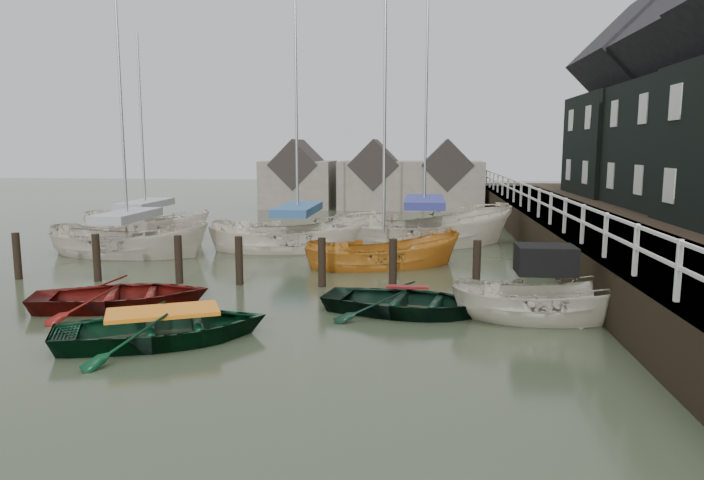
# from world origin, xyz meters

# --- Properties ---
(ground) EXTENTS (120.00, 120.00, 0.00)m
(ground) POSITION_xyz_m (0.00, 0.00, 0.00)
(ground) COLOR #2B3320
(ground) RESTS_ON ground
(pier) EXTENTS (3.04, 32.00, 2.70)m
(pier) POSITION_xyz_m (9.48, 10.00, 0.71)
(pier) COLOR black
(pier) RESTS_ON ground
(mooring_pilings) EXTENTS (13.72, 0.22, 1.80)m
(mooring_pilings) POSITION_xyz_m (-1.11, 3.00, 0.50)
(mooring_pilings) COLOR black
(mooring_pilings) RESTS_ON ground
(far_sheds) EXTENTS (14.00, 4.08, 4.39)m
(far_sheds) POSITION_xyz_m (0.83, 26.00, 1.86)
(far_sheds) COLOR #665B51
(far_sheds) RESTS_ON ground
(rowboat_red) EXTENTS (4.93, 4.17, 0.87)m
(rowboat_red) POSITION_xyz_m (-3.35, 0.17, 0.00)
(rowboat_red) COLOR #5C100D
(rowboat_red) RESTS_ON ground
(rowboat_green) EXTENTS (5.09, 4.50, 0.87)m
(rowboat_green) POSITION_xyz_m (-1.20, -2.36, 0.00)
(rowboat_green) COLOR black
(rowboat_green) RESTS_ON ground
(rowboat_dkgreen) EXTENTS (4.52, 3.60, 0.84)m
(rowboat_dkgreen) POSITION_xyz_m (3.67, 0.40, 0.00)
(rowboat_dkgreen) COLOR black
(rowboat_dkgreen) RESTS_ON ground
(motorboat) EXTENTS (4.21, 1.58, 2.51)m
(motorboat) POSITION_xyz_m (6.80, 0.12, 0.10)
(motorboat) COLOR #B9B49E
(motorboat) RESTS_ON ground
(sailboat_a) EXTENTS (6.42, 2.86, 11.89)m
(sailboat_a) POSITION_xyz_m (-6.65, 7.38, 0.07)
(sailboat_a) COLOR #BCB1A0
(sailboat_a) RESTS_ON ground
(sailboat_b) EXTENTS (7.15, 3.99, 11.43)m
(sailboat_b) POSITION_xyz_m (-0.74, 9.30, 0.06)
(sailboat_b) COLOR beige
(sailboat_b) RESTS_ON ground
(sailboat_c) EXTENTS (5.67, 3.65, 10.53)m
(sailboat_c) POSITION_xyz_m (2.75, 6.24, 0.02)
(sailboat_c) COLOR #B36E21
(sailboat_c) RESTS_ON ground
(sailboat_d) EXTENTS (8.17, 5.34, 13.16)m
(sailboat_d) POSITION_xyz_m (4.08, 10.92, 0.06)
(sailboat_d) COLOR beige
(sailboat_d) RESTS_ON ground
(sailboat_e) EXTENTS (6.71, 3.79, 9.79)m
(sailboat_e) POSITION_xyz_m (-7.90, 11.66, 0.06)
(sailboat_e) COLOR beige
(sailboat_e) RESTS_ON ground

